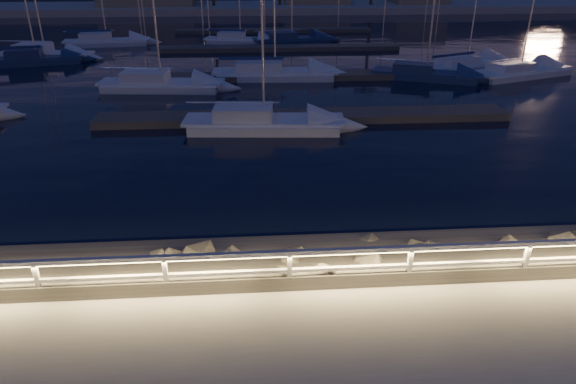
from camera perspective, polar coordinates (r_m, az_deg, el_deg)
name	(u,v)px	position (r m, az deg, el deg)	size (l,w,h in m)	color
ground	(369,284)	(13.27, 8.95, -10.04)	(400.00, 400.00, 0.00)	#B0A99F
harbor_water	(285,69)	(42.72, -0.34, 13.48)	(400.00, 440.00, 0.60)	black
guard_rail	(368,258)	(12.83, 8.88, -7.23)	(44.11, 0.12, 1.06)	white
riprap	(346,254)	(14.96, 6.42, -6.87)	(35.25, 3.05, 1.45)	#6B675B
floating_docks	(284,59)	(43.86, -0.46, 14.54)	(22.00, 36.00, 0.40)	#5F574E
far_shore	(266,5)	(84.95, -2.51, 20.06)	(160.00, 14.00, 5.20)	#B0A99F
sailboat_b	(260,121)	(26.22, -3.16, 7.87)	(8.21, 3.04, 13.71)	silver
sailboat_c	(272,72)	(37.62, -1.83, 13.17)	(8.93, 3.08, 14.93)	silver
sailboat_e	(34,59)	(47.43, -26.36, 13.13)	(7.39, 3.67, 12.20)	navy
sailboat_f	(158,83)	(35.31, -14.22, 11.64)	(8.25, 3.27, 13.70)	silver
sailboat_g	(423,73)	(38.72, 14.81, 12.65)	(7.68, 4.77, 12.68)	navy
sailboat_h	(518,71)	(41.71, 24.20, 12.17)	(8.55, 5.09, 14.01)	silver
sailboat_i	(43,54)	(49.34, -25.56, 13.69)	(8.03, 3.52, 13.31)	silver
sailboat_j	(239,39)	(53.40, -5.50, 16.54)	(7.30, 3.47, 12.00)	silver
sailboat_k	(290,39)	(53.28, 0.19, 16.64)	(8.21, 3.92, 13.45)	navy
sailboat_l	(465,64)	(42.94, 19.07, 13.28)	(8.18, 5.20, 13.48)	silver
sailboat_n	(105,41)	(54.88, -19.69, 15.54)	(8.24, 3.51, 13.62)	silver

